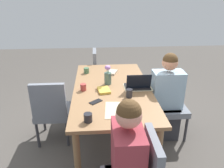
{
  "coord_description": "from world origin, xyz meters",
  "views": [
    {
      "loc": [
        2.64,
        -0.2,
        1.94
      ],
      "look_at": [
        0.0,
        0.0,
        0.78
      ],
      "focal_mm": 35.65,
      "sensor_mm": 36.0,
      "label": 1
    }
  ],
  "objects_px": {
    "coffee_mug_near_left": "(88,118)",
    "chair_near_right_near": "(52,109)",
    "coffee_mug_centre_right": "(86,70)",
    "chair_head_left_left_far": "(101,72)",
    "coffee_mug_near_right": "(129,93)",
    "laptop_far_left_near": "(138,85)",
    "coffee_mug_centre_left": "(83,87)",
    "dining_table": "(112,93)",
    "person_far_left_near": "(166,101)",
    "book_blue_cover": "(112,72)",
    "phone_black": "(96,102)",
    "book_red_cover": "(104,90)",
    "flower_vase": "(108,75)",
    "chair_far_left_near": "(168,100)"
  },
  "relations": [
    {
      "from": "coffee_mug_near_left",
      "to": "chair_near_right_near",
      "type": "bearing_deg",
      "value": -144.13
    },
    {
      "from": "coffee_mug_centre_right",
      "to": "chair_head_left_left_far",
      "type": "bearing_deg",
      "value": 160.35
    },
    {
      "from": "chair_near_right_near",
      "to": "coffee_mug_near_right",
      "type": "relative_size",
      "value": 8.78
    },
    {
      "from": "laptop_far_left_near",
      "to": "coffee_mug_near_left",
      "type": "relative_size",
      "value": 3.68
    },
    {
      "from": "chair_near_right_near",
      "to": "coffee_mug_centre_left",
      "type": "distance_m",
      "value": 0.5
    },
    {
      "from": "dining_table",
      "to": "chair_near_right_near",
      "type": "relative_size",
      "value": 2.09
    },
    {
      "from": "person_far_left_near",
      "to": "book_blue_cover",
      "type": "relative_size",
      "value": 5.97
    },
    {
      "from": "chair_head_left_left_far",
      "to": "coffee_mug_near_left",
      "type": "relative_size",
      "value": 10.36
    },
    {
      "from": "phone_black",
      "to": "chair_head_left_left_far",
      "type": "bearing_deg",
      "value": 45.93
    },
    {
      "from": "laptop_far_left_near",
      "to": "phone_black",
      "type": "height_order",
      "value": "laptop_far_left_near"
    },
    {
      "from": "book_red_cover",
      "to": "book_blue_cover",
      "type": "bearing_deg",
      "value": 157.62
    },
    {
      "from": "chair_near_right_near",
      "to": "coffee_mug_near_left",
      "type": "relative_size",
      "value": 10.36
    },
    {
      "from": "laptop_far_left_near",
      "to": "flower_vase",
      "type": "bearing_deg",
      "value": -113.78
    },
    {
      "from": "chair_head_left_left_far",
      "to": "coffee_mug_centre_right",
      "type": "distance_m",
      "value": 0.77
    },
    {
      "from": "coffee_mug_near_left",
      "to": "book_red_cover",
      "type": "distance_m",
      "value": 0.7
    },
    {
      "from": "laptop_far_left_near",
      "to": "coffee_mug_near_left",
      "type": "height_order",
      "value": "laptop_far_left_near"
    },
    {
      "from": "flower_vase",
      "to": "chair_far_left_near",
      "type": "bearing_deg",
      "value": 83.84
    },
    {
      "from": "chair_far_left_near",
      "to": "book_red_cover",
      "type": "distance_m",
      "value": 0.94
    },
    {
      "from": "coffee_mug_near_left",
      "to": "book_red_cover",
      "type": "bearing_deg",
      "value": 165.07
    },
    {
      "from": "chair_far_left_near",
      "to": "coffee_mug_centre_left",
      "type": "xyz_separation_m",
      "value": [
        0.09,
        -1.16,
        0.28
      ]
    },
    {
      "from": "chair_near_right_near",
      "to": "phone_black",
      "type": "distance_m",
      "value": 0.69
    },
    {
      "from": "chair_near_right_near",
      "to": "book_red_cover",
      "type": "bearing_deg",
      "value": 89.12
    },
    {
      "from": "coffee_mug_centre_left",
      "to": "phone_black",
      "type": "bearing_deg",
      "value": 25.18
    },
    {
      "from": "chair_far_left_near",
      "to": "book_red_cover",
      "type": "height_order",
      "value": "chair_far_left_near"
    },
    {
      "from": "chair_far_left_near",
      "to": "chair_near_right_near",
      "type": "relative_size",
      "value": 1.0
    },
    {
      "from": "chair_far_left_near",
      "to": "coffee_mug_near_left",
      "type": "distance_m",
      "value": 1.38
    },
    {
      "from": "person_far_left_near",
      "to": "phone_black",
      "type": "xyz_separation_m",
      "value": [
        0.34,
        -0.94,
        0.21
      ]
    },
    {
      "from": "chair_near_right_near",
      "to": "coffee_mug_centre_left",
      "type": "xyz_separation_m",
      "value": [
        -0.04,
        0.42,
        0.28
      ]
    },
    {
      "from": "person_far_left_near",
      "to": "chair_near_right_near",
      "type": "distance_m",
      "value": 1.52
    },
    {
      "from": "laptop_far_left_near",
      "to": "chair_head_left_left_far",
      "type": "bearing_deg",
      "value": -161.21
    },
    {
      "from": "chair_far_left_near",
      "to": "dining_table",
      "type": "bearing_deg",
      "value": -87.75
    },
    {
      "from": "laptop_far_left_near",
      "to": "coffee_mug_centre_right",
      "type": "distance_m",
      "value": 0.91
    },
    {
      "from": "chair_far_left_near",
      "to": "laptop_far_left_near",
      "type": "height_order",
      "value": "laptop_far_left_near"
    },
    {
      "from": "chair_near_right_near",
      "to": "coffee_mug_near_left",
      "type": "height_order",
      "value": "chair_near_right_near"
    },
    {
      "from": "dining_table",
      "to": "coffee_mug_near_left",
      "type": "height_order",
      "value": "coffee_mug_near_left"
    },
    {
      "from": "coffee_mug_near_right",
      "to": "book_red_cover",
      "type": "bearing_deg",
      "value": -122.19
    },
    {
      "from": "book_blue_cover",
      "to": "phone_black",
      "type": "height_order",
      "value": "book_blue_cover"
    },
    {
      "from": "coffee_mug_near_right",
      "to": "book_blue_cover",
      "type": "relative_size",
      "value": 0.51
    },
    {
      "from": "coffee_mug_centre_left",
      "to": "phone_black",
      "type": "height_order",
      "value": "coffee_mug_centre_left"
    },
    {
      "from": "coffee_mug_near_left",
      "to": "coffee_mug_centre_right",
      "type": "relative_size",
      "value": 1.06
    },
    {
      "from": "person_far_left_near",
      "to": "phone_black",
      "type": "height_order",
      "value": "person_far_left_near"
    },
    {
      "from": "chair_head_left_left_far",
      "to": "coffee_mug_near_right",
      "type": "height_order",
      "value": "chair_head_left_left_far"
    },
    {
      "from": "chair_far_left_near",
      "to": "person_far_left_near",
      "type": "xyz_separation_m",
      "value": [
        0.07,
        -0.06,
        0.03
      ]
    },
    {
      "from": "chair_head_left_left_far",
      "to": "coffee_mug_near_left",
      "type": "bearing_deg",
      "value": -5.2
    },
    {
      "from": "flower_vase",
      "to": "coffee_mug_near_right",
      "type": "height_order",
      "value": "flower_vase"
    },
    {
      "from": "dining_table",
      "to": "coffee_mug_near_right",
      "type": "distance_m",
      "value": 0.37
    },
    {
      "from": "chair_head_left_left_far",
      "to": "coffee_mug_near_left",
      "type": "distance_m",
      "value": 2.05
    },
    {
      "from": "dining_table",
      "to": "chair_far_left_near",
      "type": "xyz_separation_m",
      "value": [
        -0.03,
        0.79,
        -0.16
      ]
    },
    {
      "from": "chair_far_left_near",
      "to": "coffee_mug_near_left",
      "type": "bearing_deg",
      "value": -53.0
    },
    {
      "from": "chair_far_left_near",
      "to": "coffee_mug_near_left",
      "type": "height_order",
      "value": "chair_far_left_near"
    }
  ]
}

